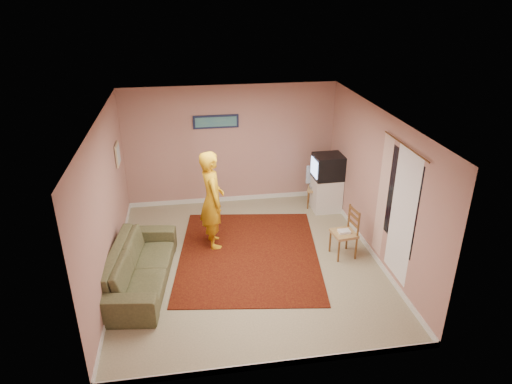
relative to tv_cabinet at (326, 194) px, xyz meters
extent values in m
plane|color=tan|center=(-1.95, -1.74, -0.37)|extent=(5.00, 5.00, 0.00)
cube|color=#A87C6E|center=(-1.95, 0.76, 0.93)|extent=(4.50, 0.02, 2.60)
cube|color=#A87C6E|center=(-1.95, -4.24, 0.93)|extent=(4.50, 0.02, 2.60)
cube|color=#A87C6E|center=(-4.20, -1.74, 0.93)|extent=(0.02, 5.00, 2.60)
cube|color=#A87C6E|center=(0.30, -1.74, 0.93)|extent=(0.02, 5.00, 2.60)
cube|color=white|center=(-1.95, -1.74, 2.23)|extent=(4.50, 5.00, 0.02)
cube|color=silver|center=(-1.95, 0.75, -0.32)|extent=(4.50, 0.02, 0.10)
cube|color=silver|center=(-1.95, -4.23, -0.32)|extent=(4.50, 0.02, 0.10)
cube|color=silver|center=(-4.19, -1.74, -0.32)|extent=(0.02, 5.00, 0.10)
cube|color=silver|center=(0.29, -1.74, -0.32)|extent=(0.02, 5.00, 0.10)
cube|color=black|center=(0.29, -2.64, 1.08)|extent=(0.01, 1.10, 1.50)
cube|color=white|center=(0.28, -2.79, 0.88)|extent=(0.01, 0.75, 2.10)
cube|color=white|center=(0.26, -2.09, 0.88)|extent=(0.01, 0.35, 2.10)
cylinder|color=brown|center=(0.25, -2.64, 1.95)|extent=(0.02, 1.40, 0.02)
cube|color=#141B39|center=(-2.25, 0.73, 1.48)|extent=(0.95, 0.03, 0.28)
cube|color=#2E6281|center=(-2.25, 0.71, 1.48)|extent=(0.86, 0.01, 0.20)
cube|color=#CDB88D|center=(-4.17, -0.14, 1.18)|extent=(0.03, 0.38, 0.42)
cube|color=#AEB9BF|center=(-4.15, -0.14, 1.18)|extent=(0.01, 0.30, 0.34)
cube|color=black|center=(-1.90, -1.53, -0.36)|extent=(2.87, 3.39, 0.02)
cube|color=silver|center=(0.00, 0.00, 0.00)|extent=(0.58, 0.52, 0.73)
cube|color=black|center=(0.00, 0.00, 0.62)|extent=(0.60, 0.55, 0.51)
cube|color=#8CB2F2|center=(-0.30, -0.01, 0.62)|extent=(0.03, 0.43, 0.36)
cube|color=tan|center=(-0.17, 0.18, 0.04)|extent=(0.48, 0.47, 0.05)
cube|color=brown|center=(-0.17, 0.18, 0.26)|extent=(0.37, 0.16, 0.44)
cube|color=#A6A6AB|center=(-0.17, 0.18, 0.09)|extent=(0.34, 0.26, 0.05)
cube|color=#7BA0CA|center=(-0.17, 0.37, 0.32)|extent=(0.38, 0.05, 0.40)
cube|color=tan|center=(-0.24, -1.82, 0.08)|extent=(0.44, 0.46, 0.05)
cube|color=brown|center=(-0.24, -1.82, 0.31)|extent=(0.09, 0.41, 0.47)
cube|color=white|center=(-0.24, -1.82, 0.12)|extent=(0.21, 0.15, 0.04)
imported|color=brown|center=(-3.75, -2.12, -0.04)|extent=(1.16, 2.34, 0.66)
imported|color=gold|center=(-2.49, -1.08, 0.55)|extent=(0.53, 0.73, 1.84)
camera|label=1|loc=(-2.87, -8.50, 4.08)|focal=32.00mm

